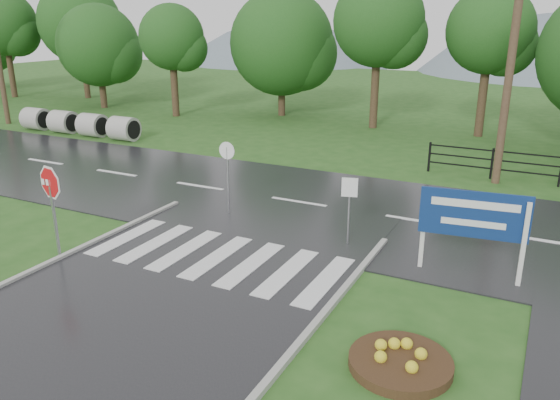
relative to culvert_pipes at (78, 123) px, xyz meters
The scene contains 12 objects.
ground 21.37m from the culvert_pipes, 44.60° to the right, with size 120.00×120.00×0.00m, color #26531B.
main_road 16.02m from the culvert_pipes, 18.20° to the right, with size 90.00×8.00×0.04m, color black.
crosswalk 18.21m from the culvert_pipes, 33.33° to the right, with size 6.50×2.80×0.02m.
hills 55.77m from the culvert_pipes, 69.49° to the left, with size 102.00×48.00×48.00m.
treeline 18.55m from the culvert_pipes, 29.04° to the left, with size 83.20×5.20×10.00m.
culvert_pipes is the anchor object (origin of this frame).
stop_sign 16.51m from the culvert_pipes, 45.61° to the right, with size 1.14×0.24×2.61m.
estate_billboard 22.66m from the culvert_pipes, 21.13° to the right, with size 2.45×0.37×2.15m.
flower_bed 24.09m from the culvert_pipes, 31.05° to the right, with size 1.84×1.84×0.37m.
reg_sign_small 19.48m from the culvert_pipes, 23.13° to the right, with size 0.42×0.13×1.92m.
reg_sign_round 15.36m from the culvert_pipes, 26.94° to the right, with size 0.54×0.06×2.33m.
utility_pole_east 21.18m from the culvert_pipes, ahead, with size 1.56×0.29×8.74m.
Camera 1 is at (7.23, -5.75, 5.90)m, focal length 35.00 mm.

